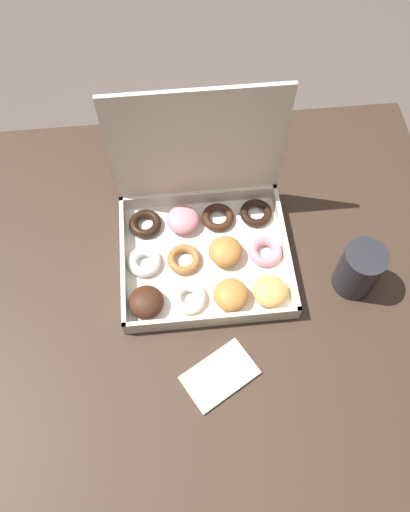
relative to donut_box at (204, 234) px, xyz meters
name	(u,v)px	position (x,y,z in m)	size (l,w,h in m)	color
ground_plane	(200,385)	(-0.02, -0.10, -0.78)	(8.00, 8.00, 0.00)	#564C44
dining_table	(197,313)	(-0.02, -0.10, -0.16)	(1.03, 0.88, 0.73)	#38281E
donut_box	(204,234)	(0.00, 0.00, 0.00)	(0.32, 0.28, 0.30)	silver
coffee_mug	(359,269)	(0.27, -0.10, 0.00)	(0.08, 0.08, 0.11)	#232328
paper_napkin	(220,375)	(0.00, -0.26, -0.05)	(0.15, 0.13, 0.01)	beige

